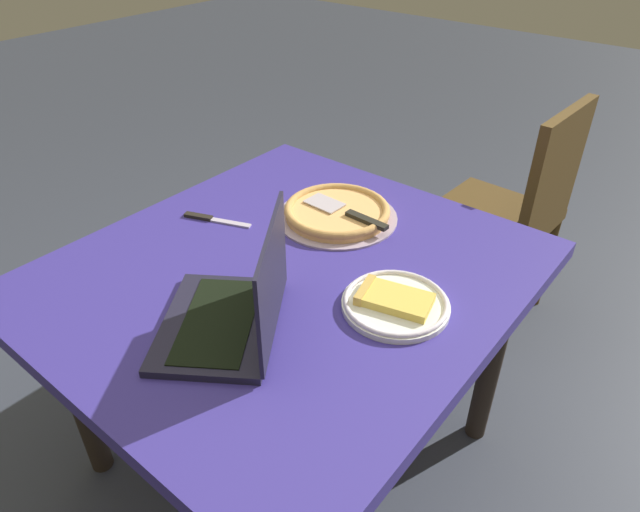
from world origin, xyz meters
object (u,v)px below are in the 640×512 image
table_knife (210,219)px  chair_near (515,206)px  pizza_plate (395,303)px  pizza_tray (337,212)px  dining_table (288,294)px  laptop (236,309)px

table_knife → chair_near: size_ratio=0.22×
pizza_plate → pizza_tray: bearing=-124.2°
pizza_tray → table_knife: (0.24, -0.27, -0.02)m
pizza_plate → dining_table: bearing=-82.2°
laptop → pizza_tray: size_ratio=1.18×
dining_table → laptop: (0.23, 0.07, 0.13)m
dining_table → pizza_plate: pizza_plate is taller
pizza_tray → pizza_plate: bearing=55.8°
dining_table → pizza_tray: (-0.28, -0.05, 0.10)m
table_knife → pizza_tray: bearing=130.9°
pizza_plate → pizza_tray: pizza_tray is taller
laptop → chair_near: (-1.26, 0.14, -0.25)m
table_knife → chair_near: 1.14m
laptop → pizza_plate: (-0.27, 0.23, -0.04)m
laptop → table_knife: (-0.27, -0.39, -0.05)m
pizza_plate → pizza_tray: 0.42m
pizza_plate → table_knife: bearing=-89.8°
dining_table → pizza_tray: 0.30m
dining_table → pizza_plate: size_ratio=4.67×
laptop → pizza_tray: 0.52m
laptop → pizza_tray: bearing=-166.7°
pizza_plate → table_knife: 0.62m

